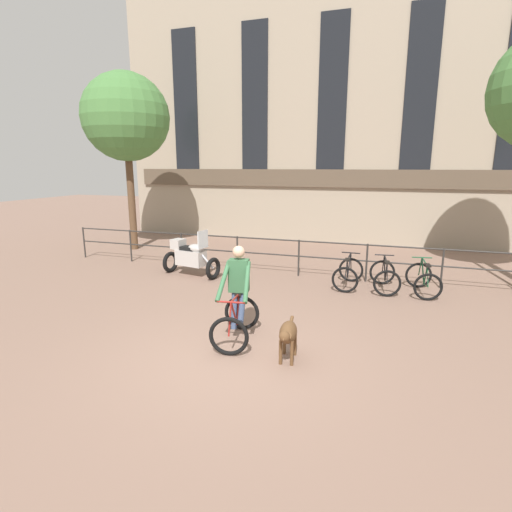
{
  "coord_description": "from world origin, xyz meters",
  "views": [
    {
      "loc": [
        2.33,
        -5.7,
        3.1
      ],
      "look_at": [
        -0.51,
        2.86,
        1.05
      ],
      "focal_mm": 28.0,
      "sensor_mm": 36.0,
      "label": 1
    }
  ],
  "objects_px": {
    "parked_motorcycle": "(190,257)",
    "parked_bicycle_near_lamp": "(348,274)",
    "parked_bicycle_mid_left": "(385,277)",
    "cyclist_with_bike": "(237,299)",
    "parked_bicycle_mid_right": "(423,280)",
    "dog": "(288,334)"
  },
  "relations": [
    {
      "from": "parked_motorcycle",
      "to": "parked_bicycle_near_lamp",
      "type": "xyz_separation_m",
      "value": [
        4.4,
        0.3,
        -0.2
      ]
    },
    {
      "from": "cyclist_with_bike",
      "to": "parked_bicycle_near_lamp",
      "type": "xyz_separation_m",
      "value": [
        1.59,
        3.88,
        -0.41
      ]
    },
    {
      "from": "parked_motorcycle",
      "to": "parked_bicycle_mid_right",
      "type": "bearing_deg",
      "value": -75.82
    },
    {
      "from": "dog",
      "to": "parked_bicycle_mid_left",
      "type": "xyz_separation_m",
      "value": [
        1.42,
        4.43,
        -0.11
      ]
    },
    {
      "from": "dog",
      "to": "parked_bicycle_mid_right",
      "type": "bearing_deg",
      "value": 57.33
    },
    {
      "from": "dog",
      "to": "parked_bicycle_mid_right",
      "type": "height_order",
      "value": "parked_bicycle_mid_right"
    },
    {
      "from": "dog",
      "to": "parked_bicycle_mid_right",
      "type": "xyz_separation_m",
      "value": [
        2.33,
        4.43,
        -0.11
      ]
    },
    {
      "from": "parked_bicycle_near_lamp",
      "to": "parked_motorcycle",
      "type": "bearing_deg",
      "value": 6.68
    },
    {
      "from": "dog",
      "to": "parked_motorcycle",
      "type": "height_order",
      "value": "parked_motorcycle"
    },
    {
      "from": "parked_motorcycle",
      "to": "parked_bicycle_mid_left",
      "type": "distance_m",
      "value": 5.32
    },
    {
      "from": "parked_bicycle_mid_left",
      "to": "parked_bicycle_near_lamp",
      "type": "bearing_deg",
      "value": -7.3
    },
    {
      "from": "dog",
      "to": "parked_motorcycle",
      "type": "bearing_deg",
      "value": 128.29
    },
    {
      "from": "parked_bicycle_near_lamp",
      "to": "parked_bicycle_mid_left",
      "type": "relative_size",
      "value": 0.96
    },
    {
      "from": "parked_bicycle_near_lamp",
      "to": "parked_bicycle_mid_left",
      "type": "bearing_deg",
      "value": -177.23
    },
    {
      "from": "parked_motorcycle",
      "to": "parked_bicycle_mid_left",
      "type": "relative_size",
      "value": 1.48
    },
    {
      "from": "parked_bicycle_near_lamp",
      "to": "cyclist_with_bike",
      "type": "bearing_deg",
      "value": 70.47
    },
    {
      "from": "cyclist_with_bike",
      "to": "parked_motorcycle",
      "type": "bearing_deg",
      "value": 119.15
    },
    {
      "from": "parked_motorcycle",
      "to": "parked_bicycle_near_lamp",
      "type": "height_order",
      "value": "parked_motorcycle"
    },
    {
      "from": "cyclist_with_bike",
      "to": "parked_bicycle_near_lamp",
      "type": "bearing_deg",
      "value": 58.79
    },
    {
      "from": "cyclist_with_bike",
      "to": "parked_bicycle_mid_right",
      "type": "relative_size",
      "value": 1.43
    },
    {
      "from": "parked_motorcycle",
      "to": "parked_bicycle_mid_right",
      "type": "height_order",
      "value": "parked_motorcycle"
    },
    {
      "from": "parked_motorcycle",
      "to": "parked_bicycle_mid_left",
      "type": "bearing_deg",
      "value": -75.35
    }
  ]
}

